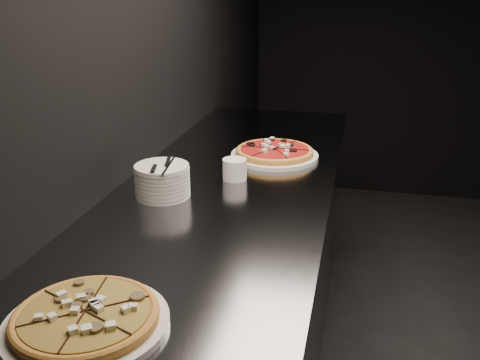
% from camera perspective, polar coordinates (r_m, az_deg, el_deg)
% --- Properties ---
extents(wall_left, '(0.02, 5.00, 2.80)m').
position_cam_1_polar(wall_left, '(1.90, -12.82, 13.95)').
color(wall_left, black).
rests_on(wall_left, floor).
extents(counter, '(0.74, 2.44, 0.92)m').
position_cam_1_polar(counter, '(2.10, -1.35, -12.46)').
color(counter, slate).
rests_on(counter, floor).
extents(pizza_mushroom, '(0.40, 0.40, 0.04)m').
position_cam_1_polar(pizza_mushroom, '(1.18, -16.10, -14.03)').
color(pizza_mushroom, silver).
rests_on(pizza_mushroom, counter).
extents(pizza_tomato, '(0.36, 0.36, 0.04)m').
position_cam_1_polar(pizza_tomato, '(2.19, 3.71, 2.93)').
color(pizza_tomato, silver).
rests_on(pizza_tomato, counter).
extents(plate_stack, '(0.18, 0.18, 0.11)m').
position_cam_1_polar(plate_stack, '(1.80, -8.29, -0.05)').
color(plate_stack, silver).
rests_on(plate_stack, counter).
extents(cutlery, '(0.06, 0.19, 0.01)m').
position_cam_1_polar(cutlery, '(1.77, -8.32, 1.50)').
color(cutlery, silver).
rests_on(cutlery, plate_stack).
extents(ramekin, '(0.09, 0.09, 0.08)m').
position_cam_1_polar(ramekin, '(1.94, -0.58, 1.22)').
color(ramekin, white).
rests_on(ramekin, counter).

